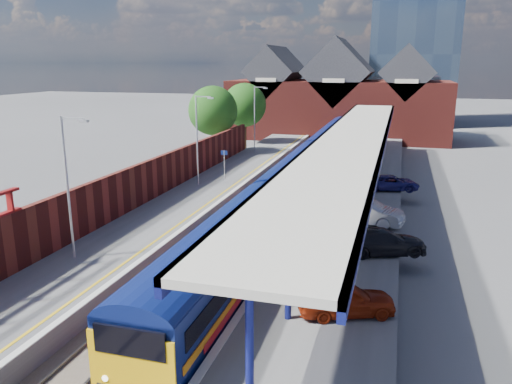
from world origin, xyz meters
TOP-DOWN VIEW (x-y plane):
  - ground at (0.00, 30.00)m, footprint 240.00×240.00m
  - ballast_bed at (0.00, 20.00)m, footprint 6.00×76.00m
  - rails at (0.00, 20.00)m, footprint 4.51×76.00m
  - left_platform at (-5.50, 20.00)m, footprint 5.00×76.00m
  - right_platform at (6.00, 20.00)m, footprint 6.00×76.00m
  - coping_left at (-3.15, 20.00)m, footprint 0.30×76.00m
  - coping_right at (3.15, 20.00)m, footprint 0.30×76.00m
  - yellow_line at (-3.75, 20.00)m, footprint 0.14×76.00m
  - train at (1.49, 30.42)m, footprint 2.87×65.90m
  - canopy at (5.48, 21.95)m, footprint 4.50×52.00m
  - lamp_post_b at (-6.36, 6.00)m, footprint 1.48×0.18m
  - lamp_post_c at (-6.36, 22.00)m, footprint 1.48×0.18m
  - lamp_post_d at (-6.36, 38.00)m, footprint 1.48×0.18m
  - platform_sign at (-5.00, 24.00)m, footprint 0.55×0.08m
  - brick_wall at (-8.10, 13.54)m, footprint 0.35×50.00m
  - station_building at (0.00, 58.00)m, footprint 30.00×12.12m
  - glass_tower at (10.00, 80.00)m, footprint 14.20×14.20m
  - tree_near at (-10.35, 35.91)m, footprint 5.20×5.20m
  - tree_far at (-9.35, 43.91)m, footprint 5.20×5.20m
  - parked_car_red at (7.06, 3.93)m, footprint 3.99×2.75m
  - parked_car_silver at (6.93, 15.56)m, footprint 4.78×2.43m
  - parked_car_dark at (8.15, 10.84)m, footprint 4.74×3.21m
  - parked_car_blue at (8.30, 24.46)m, footprint 4.35×2.64m

SIDE VIEW (x-z plane):
  - ground at x=0.00m, z-range 0.00..0.00m
  - ballast_bed at x=0.00m, z-range 0.00..0.06m
  - rails at x=0.00m, z-range 0.05..0.19m
  - left_platform at x=-5.50m, z-range 0.00..1.00m
  - right_platform at x=6.00m, z-range 0.00..1.00m
  - yellow_line at x=-3.75m, z-range 1.00..1.01m
  - coping_left at x=-3.15m, z-range 1.00..1.05m
  - coping_right at x=3.15m, z-range 1.00..1.05m
  - parked_car_blue at x=8.30m, z-range 1.00..2.13m
  - parked_car_red at x=7.06m, z-range 1.00..2.26m
  - parked_car_dark at x=8.15m, z-range 1.00..2.28m
  - parked_car_silver at x=6.93m, z-range 1.00..2.50m
  - train at x=1.49m, z-range 0.40..3.85m
  - brick_wall at x=-8.10m, z-range 0.52..4.38m
  - platform_sign at x=-5.00m, z-range 1.44..3.94m
  - lamp_post_b at x=-6.36m, z-range 1.49..8.49m
  - lamp_post_c at x=-6.36m, z-range 1.49..8.49m
  - lamp_post_d at x=-6.36m, z-range 1.49..8.49m
  - canopy at x=5.48m, z-range 3.01..7.49m
  - tree_near at x=-10.35m, z-range 1.30..9.40m
  - tree_far at x=-9.35m, z-range 1.30..9.40m
  - station_building at x=0.00m, z-range -1.44..12.34m
  - glass_tower at x=10.00m, z-range 0.05..40.35m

